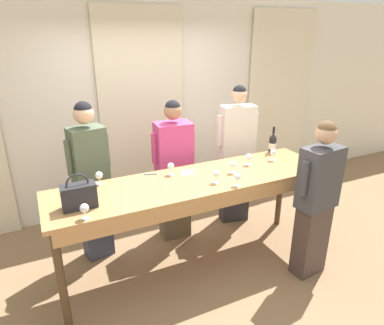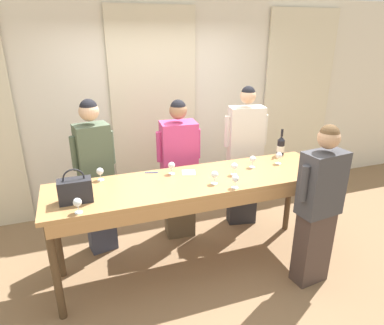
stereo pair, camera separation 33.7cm
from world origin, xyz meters
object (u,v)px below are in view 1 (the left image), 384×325
Objects in this scene: wine_glass_front_right at (99,176)px; wine_glass_center_left at (273,153)px; tasting_bar at (197,190)px; wine_glass_back_mid at (237,177)px; wine_glass_center_mid at (233,165)px; handbag at (79,196)px; guest_pink_top at (174,171)px; host_pouring at (316,200)px; wine_bottle at (273,143)px; guest_olive_jacket at (91,181)px; guest_cream_sweater at (236,155)px; wine_glass_center_right at (171,167)px; wine_glass_front_mid at (216,174)px; wine_glass_back_left at (84,209)px; wine_glass_front_left at (249,157)px.

wine_glass_front_right is 1.89m from wine_glass_center_left.
wine_glass_back_mid is at bearing -43.85° from tasting_bar.
wine_glass_center_mid is 1.00× the size of wine_glass_back_mid.
handbag is 0.18× the size of guest_pink_top.
wine_glass_center_mid is 0.88m from host_pouring.
guest_olive_jacket is (-2.07, 0.34, -0.22)m from wine_bottle.
guest_cream_sweater is (0.48, 0.68, -0.19)m from wine_glass_center_mid.
guest_pink_top reaches higher than host_pouring.
wine_glass_center_right is at bearing 174.56° from wine_glass_center_left.
guest_olive_jacket reaches higher than wine_glass_front_mid.
handbag is 0.21m from wine_glass_back_left.
wine_glass_center_left is 1.15m from guest_pink_top.
tasting_bar is 0.73m from wine_glass_front_left.
host_pouring is (1.93, -1.25, -0.08)m from guest_olive_jacket.
wine_glass_center_mid is at bearing -168.80° from wine_glass_center_left.
wine_glass_back_left is at bearing 172.18° from host_pouring.
guest_cream_sweater is (0.90, 0.68, 0.01)m from tasting_bar.
wine_glass_center_left and wine_glass_back_left have the same top height.
wine_glass_center_right reaches higher than tasting_bar.
wine_glass_center_left is 0.61m from wine_glass_center_mid.
wine_glass_back_mid is 0.84m from host_pouring.
wine_glass_front_right is 0.08× the size of guest_pink_top.
guest_cream_sweater is (0.75, 0.81, -0.19)m from wine_glass_front_mid.
wine_bottle is 0.19× the size of host_pouring.
wine_bottle is 2.45× the size of wine_glass_front_mid.
guest_olive_jacket is at bearing 170.73° from wine_bottle.
wine_glass_back_left is 2.22m from guest_cream_sweater.
wine_glass_front_left is at bearing -110.30° from guest_cream_sweater.
host_pouring reaches higher than wine_glass_front_left.
guest_olive_jacket is (0.20, 0.96, -0.19)m from wine_glass_back_left.
wine_glass_front_mid is 1.12m from guest_cream_sweater.
wine_glass_front_right is 0.64m from wine_glass_back_left.
wine_glass_front_right is (-1.02, 0.45, -0.00)m from wine_glass_front_mid.
guest_cream_sweater is at bearing 57.62° from wine_glass_back_mid.
wine_glass_center_mid is (-0.27, -0.12, 0.00)m from wine_glass_front_left.
guest_olive_jacket is at bearing 93.98° from wine_glass_front_right.
handbag reaches higher than wine_glass_front_left.
wine_glass_center_right is 1.17m from guest_cream_sweater.
wine_glass_center_left is 1.00× the size of wine_glass_center_right.
wine_glass_back_mid is at bearing -114.31° from wine_glass_center_mid.
wine_glass_back_mid is at bearing -145.08° from wine_bottle.
wine_glass_back_mid is 1.54m from guest_olive_jacket.
handbag is at bearing -174.81° from wine_glass_center_left.
host_pouring is at bearing -32.98° from guest_olive_jacket.
wine_glass_front_mid is at bearing -48.92° from wine_glass_center_right.
tasting_bar is at bearing -163.82° from wine_bottle.
guest_olive_jacket is at bearing 142.14° from wine_glass_front_mid.
tasting_bar is 0.68m from guest_pink_top.
wine_glass_center_mid is (0.27, 0.13, 0.00)m from wine_glass_front_mid.
tasting_bar is at bearing -93.51° from guest_pink_top.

